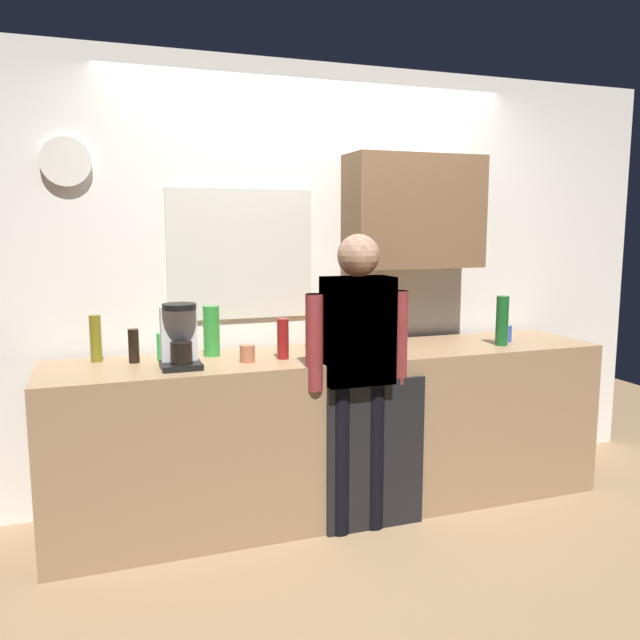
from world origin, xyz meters
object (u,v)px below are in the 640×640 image
bottle_dark_sauce (134,346)px  cup_blue_mug (505,333)px  bottle_clear_soda (211,331)px  bottle_olive_oil (96,338)px  coffee_maker (180,339)px  dish_soap (162,346)px  mixing_bowl (324,339)px  bottle_amber_beer (395,327)px  cup_terracotta_mug (247,353)px  bottle_red_vinegar (283,339)px  person_at_sink (357,359)px  bottle_green_wine (502,321)px  person_guest (357,359)px

bottle_dark_sauce → cup_blue_mug: bottle_dark_sauce is taller
bottle_clear_soda → bottle_olive_oil: bearing=175.2°
coffee_maker → dish_soap: bearing=109.8°
mixing_bowl → dish_soap: dish_soap is taller
bottle_olive_oil → bottle_amber_beer: bearing=-4.2°
cup_terracotta_mug → dish_soap: dish_soap is taller
bottle_amber_beer → bottle_clear_soda: 1.09m
bottle_red_vinegar → cup_terracotta_mug: (-0.20, -0.02, -0.06)m
coffee_maker → bottle_clear_soda: size_ratio=1.18×
coffee_maker → cup_blue_mug: 2.01m
coffee_maker → bottle_red_vinegar: size_ratio=1.50×
cup_terracotta_mug → person_at_sink: size_ratio=0.06×
cup_terracotta_mug → dish_soap: 0.46m
bottle_amber_beer → mixing_bowl: 0.43m
coffee_maker → cup_blue_mug: bearing=2.2°
cup_terracotta_mug → person_at_sink: (0.54, -0.22, -0.02)m
bottle_clear_soda → person_at_sink: 0.83m
bottle_amber_beer → bottle_green_wine: (0.62, -0.19, 0.03)m
bottle_clear_soda → coffee_maker: bearing=-130.8°
bottle_olive_oil → person_at_sink: person_at_sink is taller
bottle_amber_beer → person_guest: 0.56m
bottle_olive_oil → dish_soap: bearing=-15.7°
cup_terracotta_mug → mixing_bowl: 0.62m
cup_terracotta_mug → dish_soap: (-0.42, 0.18, 0.03)m
coffee_maker → person_guest: person_guest is taller
dish_soap → bottle_dark_sauce: bearing=-179.2°
bottle_amber_beer → dish_soap: (-1.36, 0.03, -0.04)m
bottle_clear_soda → mixing_bowl: (0.69, 0.07, -0.10)m
cup_blue_mug → bottle_red_vinegar: bearing=-178.1°
cup_terracotta_mug → mixing_bowl: bearing=29.0°
bottle_dark_sauce → bottle_clear_soda: (0.42, 0.04, 0.05)m
mixing_bowl → dish_soap: 0.97m
coffee_maker → bottle_green_wine: bearing=-0.9°
person_guest → bottle_red_vinegar: bearing=-61.4°
coffee_maker → dish_soap: size_ratio=1.83×
bottle_clear_soda → bottle_red_vinegar: size_ratio=1.27×
bottle_green_wine → mixing_bowl: (-1.02, 0.34, -0.11)m
bottle_red_vinegar → dish_soap: (-0.62, 0.16, -0.03)m
bottle_olive_oil → bottle_green_wine: size_ratio=0.83×
bottle_clear_soda → person_at_sink: person_at_sink is taller
bottle_clear_soda → cup_terracotta_mug: (0.15, -0.22, -0.09)m
bottle_olive_oil → bottle_green_wine: 2.33m
bottle_clear_soda → dish_soap: bottle_clear_soda is taller
person_guest → person_at_sink: bearing=180.0°
cup_terracotta_mug → cup_blue_mug: bearing=2.3°
bottle_clear_soda → mixing_bowl: 0.70m
bottle_dark_sauce → person_guest: (1.11, -0.40, -0.07)m
cup_terracotta_mug → mixing_bowl: size_ratio=0.42×
bottle_clear_soda → dish_soap: (-0.27, -0.04, -0.06)m
mixing_bowl → coffee_maker: bearing=-160.8°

